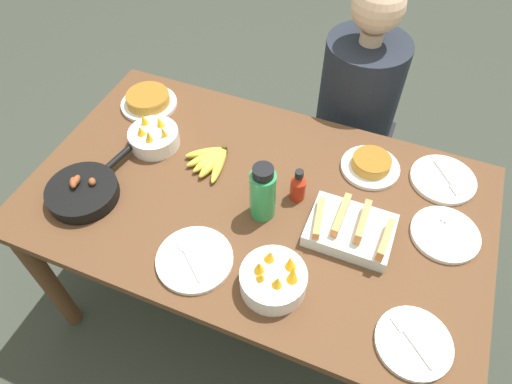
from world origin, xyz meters
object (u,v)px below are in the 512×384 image
(skillet, at_px, (84,191))
(person_figure, at_px, (350,134))
(frittata_plate_side, at_px, (371,165))
(hot_sauce_bottle, at_px, (298,186))
(empty_plate_near_front, at_px, (445,234))
(empty_plate_far_right, at_px, (443,179))
(water_bottle, at_px, (263,193))
(empty_plate_far_left, at_px, (195,259))
(fruit_bowl_citrus, at_px, (274,279))
(melon_tray, at_px, (351,229))
(empty_plate_mid_edge, at_px, (413,343))
(banana_bunch, at_px, (211,159))
(frittata_plate_center, at_px, (148,100))
(fruit_bowl_mango, at_px, (154,137))

(skillet, relative_size, person_figure, 0.31)
(frittata_plate_side, distance_m, hot_sauce_bottle, 0.31)
(empty_plate_near_front, height_order, empty_plate_far_right, same)
(frittata_plate_side, bearing_deg, empty_plate_near_front, -33.90)
(frittata_plate_side, xyz_separation_m, empty_plate_far_right, (0.26, 0.04, -0.01))
(water_bottle, bearing_deg, empty_plate_far_left, -116.11)
(empty_plate_far_right, bearing_deg, fruit_bowl_citrus, -123.89)
(water_bottle, bearing_deg, fruit_bowl_citrus, -61.57)
(empty_plate_far_right, distance_m, person_figure, 0.61)
(melon_tray, height_order, empty_plate_mid_edge, melon_tray)
(banana_bunch, bearing_deg, person_figure, 56.31)
(melon_tray, xyz_separation_m, empty_plate_far_left, (-0.42, -0.28, -0.02))
(empty_plate_far_left, bearing_deg, frittata_plate_center, 130.91)
(fruit_bowl_mango, xyz_separation_m, person_figure, (0.65, 0.61, -0.28))
(frittata_plate_side, height_order, fruit_bowl_citrus, fruit_bowl_citrus)
(empty_plate_near_front, height_order, fruit_bowl_citrus, fruit_bowl_citrus)
(person_figure, bearing_deg, empty_plate_mid_edge, -68.35)
(empty_plate_far_left, bearing_deg, melon_tray, 33.29)
(skillet, relative_size, empty_plate_far_left, 1.62)
(fruit_bowl_mango, distance_m, person_figure, 0.94)
(frittata_plate_side, bearing_deg, fruit_bowl_mango, -166.94)
(empty_plate_far_left, xyz_separation_m, water_bottle, (0.13, 0.26, 0.10))
(empty_plate_far_left, bearing_deg, frittata_plate_side, 54.64)
(banana_bunch, relative_size, empty_plate_far_right, 0.82)
(frittata_plate_center, relative_size, water_bottle, 1.04)
(frittata_plate_side, bearing_deg, empty_plate_mid_edge, -66.37)
(frittata_plate_center, bearing_deg, banana_bunch, -27.15)
(melon_tray, xyz_separation_m, fruit_bowl_mango, (-0.80, 0.13, 0.00))
(frittata_plate_center, height_order, hot_sauce_bottle, hot_sauce_bottle)
(hot_sauce_bottle, bearing_deg, empty_plate_far_left, -120.29)
(banana_bunch, distance_m, empty_plate_far_right, 0.84)
(skillet, xyz_separation_m, empty_plate_far_left, (0.47, -0.09, -0.02))
(banana_bunch, bearing_deg, fruit_bowl_citrus, -44.61)
(empty_plate_mid_edge, distance_m, hot_sauce_bottle, 0.60)
(banana_bunch, bearing_deg, frittata_plate_center, 152.85)
(empty_plate_near_front, relative_size, empty_plate_mid_edge, 1.04)
(empty_plate_mid_edge, bearing_deg, skillet, 175.17)
(fruit_bowl_mango, bearing_deg, empty_plate_near_front, -0.68)
(empty_plate_far_right, distance_m, empty_plate_mid_edge, 0.64)
(empty_plate_mid_edge, relative_size, fruit_bowl_mango, 1.13)
(empty_plate_far_right, relative_size, hot_sauce_bottle, 1.75)
(water_bottle, bearing_deg, frittata_plate_side, 48.67)
(skillet, xyz_separation_m, empty_plate_mid_edge, (1.15, -0.10, -0.02))
(water_bottle, distance_m, person_figure, 0.85)
(empty_plate_far_left, height_order, water_bottle, water_bottle)
(empty_plate_far_left, distance_m, empty_plate_far_right, 0.93)
(fruit_bowl_mango, height_order, water_bottle, water_bottle)
(frittata_plate_center, relative_size, fruit_bowl_citrus, 1.15)
(frittata_plate_side, xyz_separation_m, water_bottle, (-0.29, -0.33, 0.08))
(frittata_plate_side, distance_m, empty_plate_far_left, 0.72)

